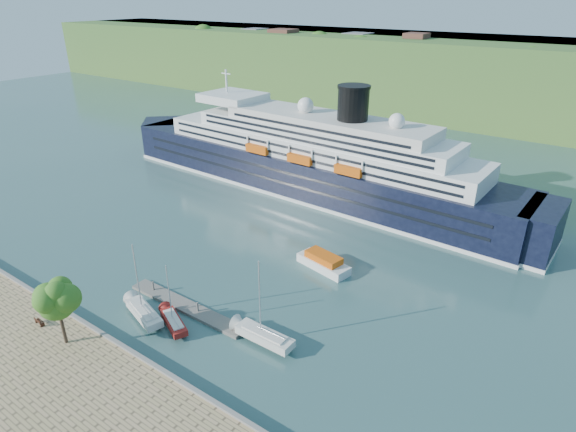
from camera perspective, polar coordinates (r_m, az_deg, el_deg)
The scene contains 11 objects.
ground at distance 61.87m, azimuth -19.87°, elevation -14.30°, with size 400.00×400.00×0.00m, color #305655.
far_hillside at distance 176.61m, azimuth 21.98°, elevation 14.93°, with size 400.00×50.00×24.00m, color #2E5C25.
quay_coping at distance 61.10m, azimuth -20.18°, elevation -13.55°, with size 220.00×0.50×0.30m, color slate.
cruise_ship at distance 97.98m, azimuth 2.03°, elevation 9.39°, with size 100.92×14.69×22.66m, color black, non-canonical shape.
park_bench at distance 66.86m, azimuth -27.38°, elevation -10.99°, with size 1.55×0.64×1.00m, color #3E1D11, non-canonical shape.
promenade_tree at distance 60.29m, azimuth -25.55°, elevation -9.98°, with size 5.52×5.52×9.14m, color #305C18, non-canonical shape.
floating_pontoon at distance 65.59m, azimuth -11.94°, elevation -10.47°, with size 19.09×2.33×0.42m, color gray, non-canonical shape.
sailboat_white_near at distance 62.11m, azimuth -17.14°, elevation -7.93°, with size 7.86×2.18×10.15m, color silver, non-canonical shape.
sailboat_red at distance 60.24m, azimuth -13.70°, elevation -9.63°, with size 6.44×1.79×8.32m, color maroon, non-canonical shape.
sailboat_white_far at distance 55.58m, azimuth -2.87°, elevation -10.69°, with size 8.18×2.27×10.57m, color silver, non-canonical shape.
tender_launch at distance 72.32m, azimuth 4.23°, elevation -5.37°, with size 8.66×2.96×2.39m, color #D2530C, non-canonical shape.
Camera 1 is at (42.52, -24.48, 37.69)m, focal length 30.00 mm.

